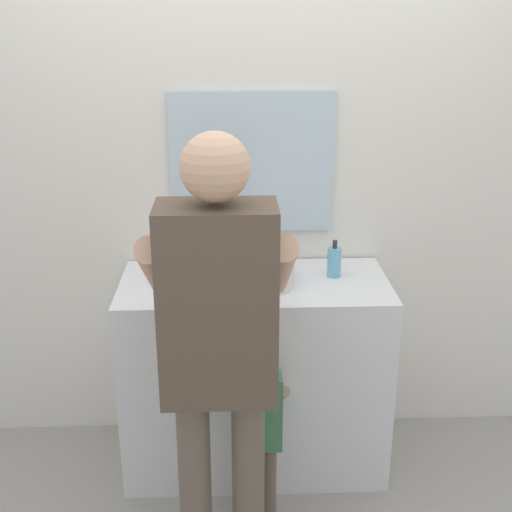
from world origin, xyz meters
The scene contains 9 objects.
ground_plane centered at (0.00, 0.00, 0.00)m, with size 14.00×14.00×0.00m, color #9E998E.
back_wall centered at (0.00, 0.62, 1.35)m, with size 4.40×0.10×2.70m.
vanity_cabinet centered at (0.00, 0.30, 0.45)m, with size 1.15×0.54×0.89m, color white.
sink_basin centered at (0.00, 0.28, 0.95)m, with size 0.34×0.34×0.11m.
faucet centered at (0.00, 0.49, 0.98)m, with size 0.18×0.14×0.18m.
toothbrush_cup centered at (-0.37, 0.29, 0.95)m, with size 0.07×0.07×0.21m.
soap_bottle centered at (0.35, 0.35, 0.96)m, with size 0.06×0.06×0.17m.
child_toddler centered at (0.00, -0.10, 0.47)m, with size 0.24×0.24×0.79m.
adult_parent centered at (-0.14, -0.36, 0.99)m, with size 0.51×0.54×1.65m.
Camera 1 is at (-0.10, -2.34, 1.99)m, focal length 47.02 mm.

